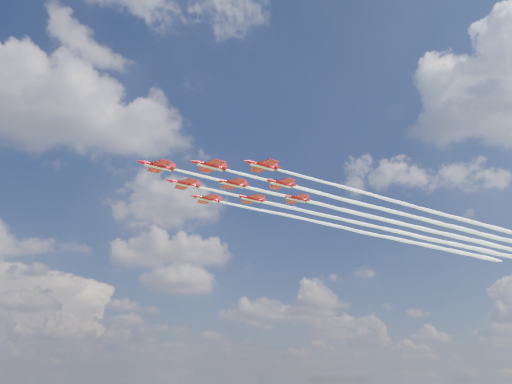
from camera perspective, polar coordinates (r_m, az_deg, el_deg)
jet_lead at (r=161.92m, az=14.48°, el=-3.08°), size 153.65×44.79×2.41m
jet_row2_port at (r=165.35m, az=18.64°, el=-3.00°), size 153.65×44.79×2.41m
jet_row2_starb at (r=173.68m, az=15.12°, el=-4.20°), size 153.65×44.79×2.41m
jet_row3_port at (r=169.60m, az=22.61°, el=-2.91°), size 153.65×44.79×2.41m
jet_row3_centre at (r=177.20m, az=19.00°, el=-4.10°), size 153.65×44.79×2.41m
jet_row3_starb at (r=185.51m, az=15.68°, el=-5.18°), size 153.65×44.79×2.41m
jet_row4_port at (r=181.50m, az=22.70°, el=-4.00°), size 153.65×44.79×2.41m
jet_row4_starb at (r=189.12m, az=19.31°, el=-5.07°), size 153.65×44.79×2.41m
jet_tail at (r=193.45m, az=22.78°, el=-4.94°), size 153.65×44.79×2.41m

